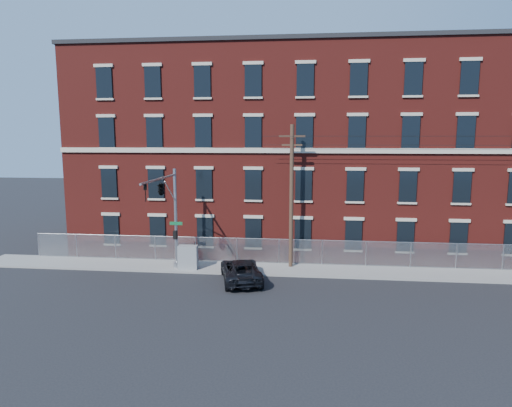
{
  "coord_description": "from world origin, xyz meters",
  "views": [
    {
      "loc": [
        2.79,
        -25.19,
        9.29
      ],
      "look_at": [
        -0.32,
        4.0,
        4.86
      ],
      "focal_mm": 31.17,
      "sensor_mm": 36.0,
      "label": 1
    }
  ],
  "objects_px": {
    "traffic_signal_mast": "(165,198)",
    "pickup_truck": "(241,270)",
    "utility_pole_near": "(291,194)",
    "utility_cabinet": "(188,257)"
  },
  "relations": [
    {
      "from": "traffic_signal_mast",
      "to": "pickup_truck",
      "type": "xyz_separation_m",
      "value": [
        4.87,
        0.18,
        -4.67
      ]
    },
    {
      "from": "traffic_signal_mast",
      "to": "pickup_truck",
      "type": "height_order",
      "value": "traffic_signal_mast"
    },
    {
      "from": "traffic_signal_mast",
      "to": "utility_cabinet",
      "type": "xyz_separation_m",
      "value": [
        0.88,
        2.04,
        -4.44
      ]
    },
    {
      "from": "traffic_signal_mast",
      "to": "pickup_truck",
      "type": "distance_m",
      "value": 6.75
    },
    {
      "from": "traffic_signal_mast",
      "to": "utility_pole_near",
      "type": "distance_m",
      "value": 8.7
    },
    {
      "from": "pickup_truck",
      "to": "utility_cabinet",
      "type": "xyz_separation_m",
      "value": [
        -3.99,
        1.86,
        0.24
      ]
    },
    {
      "from": "utility_pole_near",
      "to": "utility_cabinet",
      "type": "relative_size",
      "value": 6.02
    },
    {
      "from": "utility_pole_near",
      "to": "utility_cabinet",
      "type": "bearing_deg",
      "value": -169.03
    },
    {
      "from": "traffic_signal_mast",
      "to": "pickup_truck",
      "type": "relative_size",
      "value": 1.36
    },
    {
      "from": "traffic_signal_mast",
      "to": "pickup_truck",
      "type": "bearing_deg",
      "value": 2.16
    }
  ]
}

